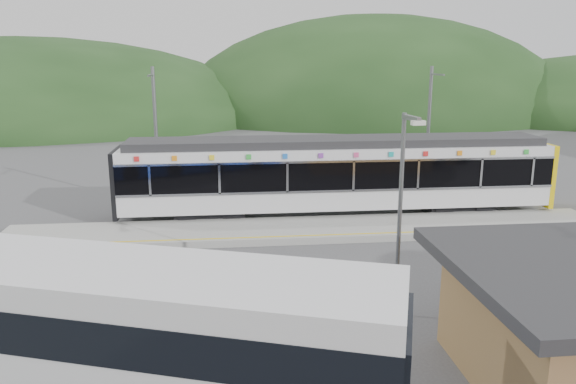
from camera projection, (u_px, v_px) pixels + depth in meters
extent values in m
plane|color=#4C4C4F|center=(323.00, 259.00, 21.15)|extent=(120.00, 120.00, 0.00)
ellipsoid|color=#1E3D19|center=(25.00, 121.00, 68.50)|extent=(60.00, 45.00, 20.00)
ellipsoid|color=#1E3D19|center=(373.00, 115.00, 75.05)|extent=(52.00, 39.00, 26.00)
cube|color=#9E9E99|center=(310.00, 230.00, 24.30)|extent=(26.00, 3.20, 0.30)
cube|color=yellow|center=(315.00, 235.00, 23.01)|extent=(26.00, 0.10, 0.01)
cube|color=black|center=(210.00, 213.00, 26.42)|extent=(3.20, 2.20, 0.56)
cube|color=black|center=(455.00, 206.00, 27.68)|extent=(3.20, 2.20, 0.56)
cube|color=silver|center=(336.00, 194.00, 26.88)|extent=(20.00, 2.90, 0.92)
cube|color=black|center=(336.00, 170.00, 26.61)|extent=(20.00, 2.96, 1.45)
cube|color=silver|center=(342.00, 191.00, 25.31)|extent=(20.00, 0.05, 0.10)
cube|color=silver|center=(343.00, 161.00, 25.00)|extent=(20.00, 0.05, 0.10)
cube|color=silver|center=(337.00, 150.00, 26.39)|extent=(20.00, 2.90, 0.45)
cube|color=#2D2D30|center=(337.00, 142.00, 26.29)|extent=(19.40, 2.50, 0.36)
cube|color=yellow|center=(537.00, 172.00, 27.74)|extent=(0.24, 2.92, 3.00)
cube|color=black|center=(119.00, 181.00, 25.62)|extent=(0.20, 2.92, 3.00)
cube|color=silver|center=(150.00, 181.00, 24.26)|extent=(0.10, 0.05, 1.35)
cube|color=silver|center=(219.00, 179.00, 24.58)|extent=(0.10, 0.05, 1.35)
cube|color=silver|center=(287.00, 177.00, 24.89)|extent=(0.10, 0.05, 1.35)
cube|color=silver|center=(354.00, 176.00, 25.21)|extent=(0.10, 0.05, 1.35)
cube|color=silver|center=(418.00, 175.00, 25.52)|extent=(0.10, 0.05, 1.35)
cube|color=silver|center=(481.00, 173.00, 25.84)|extent=(0.10, 0.05, 1.35)
cube|color=silver|center=(533.00, 172.00, 26.10)|extent=(0.10, 0.05, 1.35)
cube|color=red|center=(137.00, 159.00, 24.00)|extent=(0.22, 0.04, 0.22)
cube|color=orange|center=(174.00, 158.00, 24.17)|extent=(0.22, 0.04, 0.22)
cube|color=yellow|center=(212.00, 158.00, 24.34)|extent=(0.22, 0.04, 0.22)
cube|color=green|center=(249.00, 157.00, 24.50)|extent=(0.22, 0.04, 0.22)
cube|color=blue|center=(285.00, 156.00, 24.67)|extent=(0.22, 0.04, 0.22)
cube|color=purple|center=(321.00, 156.00, 24.84)|extent=(0.22, 0.04, 0.22)
cube|color=#E54C8C|center=(356.00, 155.00, 25.01)|extent=(0.22, 0.04, 0.22)
cube|color=#19A5A5|center=(391.00, 154.00, 25.18)|extent=(0.22, 0.04, 0.22)
cube|color=red|center=(426.00, 154.00, 25.34)|extent=(0.22, 0.04, 0.22)
cube|color=orange|center=(460.00, 153.00, 25.51)|extent=(0.22, 0.04, 0.22)
cube|color=yellow|center=(493.00, 152.00, 25.68)|extent=(0.22, 0.04, 0.22)
cube|color=green|center=(526.00, 152.00, 25.85)|extent=(0.22, 0.04, 0.22)
cylinder|color=slate|center=(156.00, 138.00, 27.92)|extent=(0.18, 0.18, 7.00)
cube|color=slate|center=(151.00, 75.00, 26.43)|extent=(0.08, 1.80, 0.08)
cylinder|color=slate|center=(428.00, 134.00, 29.39)|extent=(0.18, 0.18, 7.00)
cube|color=slate|center=(437.00, 74.00, 27.90)|extent=(0.08, 1.80, 0.08)
cube|color=silver|center=(113.00, 348.00, 11.81)|extent=(12.26, 6.54, 0.88)
cube|color=black|center=(110.00, 310.00, 11.60)|extent=(12.28, 6.57, 0.88)
cube|color=silver|center=(107.00, 278.00, 11.44)|extent=(12.26, 6.54, 0.55)
cylinder|color=black|center=(57.00, 379.00, 12.33)|extent=(1.87, 3.02, 0.98)
cylinder|color=slate|center=(400.00, 218.00, 15.89)|extent=(0.12, 0.12, 5.93)
cube|color=slate|center=(410.00, 118.00, 14.80)|extent=(0.22, 1.00, 0.12)
cube|color=silver|center=(415.00, 123.00, 14.39)|extent=(0.37, 0.21, 0.12)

